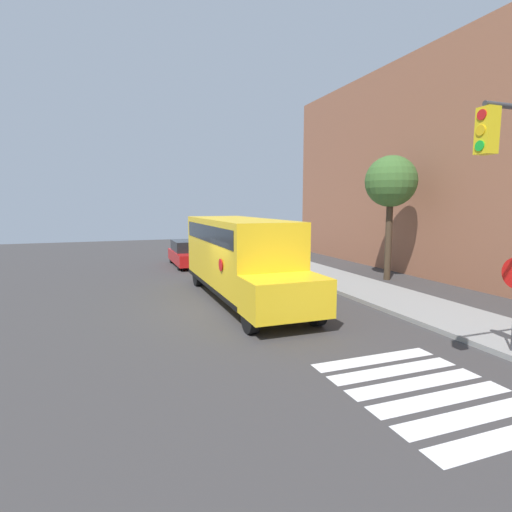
# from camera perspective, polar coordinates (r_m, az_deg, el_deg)

# --- Properties ---
(ground_plane) EXTENTS (60.00, 60.00, 0.00)m
(ground_plane) POSITION_cam_1_polar(r_m,az_deg,el_deg) (14.48, -3.91, -7.62)
(ground_plane) COLOR #3A3838
(sidewalk_strip) EXTENTS (44.00, 3.00, 0.15)m
(sidewalk_strip) POSITION_cam_1_polar(r_m,az_deg,el_deg) (17.39, 17.19, -5.13)
(sidewalk_strip) COLOR gray
(sidewalk_strip) RESTS_ON ground
(building_backdrop) EXTENTS (32.00, 4.00, 11.46)m
(building_backdrop) POSITION_cam_1_polar(r_m,az_deg,el_deg) (21.69, 31.87, 11.56)
(building_backdrop) COLOR #935B42
(building_backdrop) RESTS_ON ground
(crosswalk_stripes) EXTENTS (4.00, 3.20, 0.01)m
(crosswalk_stripes) POSITION_cam_1_polar(r_m,az_deg,el_deg) (9.20, 23.32, -17.25)
(crosswalk_stripes) COLOR white
(crosswalk_stripes) RESTS_ON ground
(school_bus) EXTENTS (9.42, 2.57, 3.17)m
(school_bus) POSITION_cam_1_polar(r_m,az_deg,el_deg) (15.85, -2.32, 0.38)
(school_bus) COLOR yellow
(school_bus) RESTS_ON ground
(parked_car) EXTENTS (4.56, 1.86, 1.53)m
(parked_car) POSITION_cam_1_polar(r_m,az_deg,el_deg) (24.84, -9.65, 0.37)
(parked_car) COLOR red
(parked_car) RESTS_ON ground
(tree_near_sidewalk) EXTENTS (2.49, 2.49, 6.10)m
(tree_near_sidewalk) POSITION_cam_1_polar(r_m,az_deg,el_deg) (20.74, 18.71, 9.87)
(tree_near_sidewalk) COLOR #423323
(tree_near_sidewalk) RESTS_ON ground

